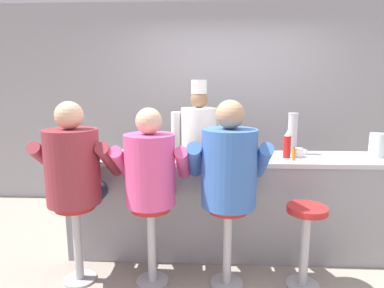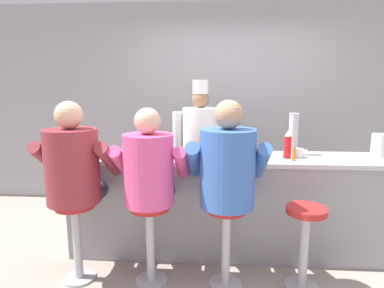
{
  "view_description": "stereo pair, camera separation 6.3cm",
  "coord_description": "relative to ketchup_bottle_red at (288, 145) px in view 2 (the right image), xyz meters",
  "views": [
    {
      "loc": [
        -0.28,
        -2.69,
        1.6
      ],
      "look_at": [
        -0.42,
        0.27,
        1.07
      ],
      "focal_mm": 30.0,
      "sensor_mm": 36.0,
      "label": 1
    },
    {
      "loc": [
        -0.22,
        -2.69,
        1.6
      ],
      "look_at": [
        -0.42,
        0.27,
        1.07
      ],
      "focal_mm": 30.0,
      "sensor_mm": 36.0,
      "label": 2
    }
  ],
  "objects": [
    {
      "name": "ground_plane",
      "position": [
        -0.46,
        -0.25,
        -1.07
      ],
      "size": [
        20.0,
        20.0,
        0.0
      ],
      "primitive_type": "plane",
      "color": "#9E9384"
    },
    {
      "name": "wall_back",
      "position": [
        -0.46,
        1.48,
        0.28
      ],
      "size": [
        10.0,
        0.06,
        2.7
      ],
      "color": "#99999E",
      "rests_on": "ground_plane"
    },
    {
      "name": "diner_counter",
      "position": [
        -0.46,
        0.04,
        -0.6
      ],
      "size": [
        3.19,
        0.59,
        0.95
      ],
      "color": "gray",
      "rests_on": "ground_plane"
    },
    {
      "name": "ketchup_bottle_red",
      "position": [
        0.0,
        0.0,
        0.0
      ],
      "size": [
        0.07,
        0.07,
        0.26
      ],
      "color": "red",
      "rests_on": "diner_counter"
    },
    {
      "name": "hot_sauce_bottle_orange",
      "position": [
        0.04,
        -0.1,
        -0.06
      ],
      "size": [
        0.03,
        0.03,
        0.12
      ],
      "color": "orange",
      "rests_on": "diner_counter"
    },
    {
      "name": "water_pitcher_clear",
      "position": [
        0.84,
        0.07,
        -0.01
      ],
      "size": [
        0.16,
        0.14,
        0.23
      ],
      "color": "silver",
      "rests_on": "diner_counter"
    },
    {
      "name": "breakfast_plate",
      "position": [
        -1.76,
        -0.04,
        -0.11
      ],
      "size": [
        0.27,
        0.27,
        0.05
      ],
      "color": "white",
      "rests_on": "diner_counter"
    },
    {
      "name": "cereal_bowl",
      "position": [
        -0.95,
        -0.06,
        -0.09
      ],
      "size": [
        0.16,
        0.16,
        0.06
      ],
      "color": "#B24C47",
      "rests_on": "diner_counter"
    },
    {
      "name": "coffee_mug_tan",
      "position": [
        -1.99,
        0.09,
        -0.08
      ],
      "size": [
        0.13,
        0.09,
        0.08
      ],
      "color": "beige",
      "rests_on": "diner_counter"
    },
    {
      "name": "coffee_mug_white",
      "position": [
        0.12,
        0.04,
        -0.08
      ],
      "size": [
        0.13,
        0.09,
        0.08
      ],
      "color": "white",
      "rests_on": "diner_counter"
    },
    {
      "name": "cup_stack_steel",
      "position": [
        0.09,
        0.17,
        0.08
      ],
      "size": [
        0.1,
        0.1,
        0.4
      ],
      "color": "#B7BABF",
      "rests_on": "diner_counter"
    },
    {
      "name": "napkin_dispenser_chrome",
      "position": [
        -0.39,
        -0.12,
        -0.06
      ],
      "size": [
        0.13,
        0.07,
        0.11
      ],
      "color": "silver",
      "rests_on": "diner_counter"
    },
    {
      "name": "diner_seated_maroon",
      "position": [
        -1.8,
        -0.5,
        -0.13
      ],
      "size": [
        0.64,
        0.63,
        1.5
      ],
      "color": "#B2B5BA",
      "rests_on": "ground_plane"
    },
    {
      "name": "diner_seated_pink",
      "position": [
        -1.18,
        -0.5,
        -0.15
      ],
      "size": [
        0.6,
        0.59,
        1.45
      ],
      "color": "#B2B5BA",
      "rests_on": "ground_plane"
    },
    {
      "name": "diner_seated_blue",
      "position": [
        -0.57,
        -0.5,
        -0.13
      ],
      "size": [
        0.65,
        0.64,
        1.51
      ],
      "color": "#B2B5BA",
      "rests_on": "ground_plane"
    },
    {
      "name": "empty_stool_round",
      "position": [
        0.05,
        -0.54,
        -0.62
      ],
      "size": [
        0.31,
        0.31,
        0.68
      ],
      "color": "#B2B5BA",
      "rests_on": "ground_plane"
    },
    {
      "name": "cook_in_whites_near",
      "position": [
        -0.83,
        0.8,
        -0.15
      ],
      "size": [
        0.66,
        0.42,
        1.68
      ],
      "color": "#232328",
      "rests_on": "ground_plane"
    }
  ]
}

